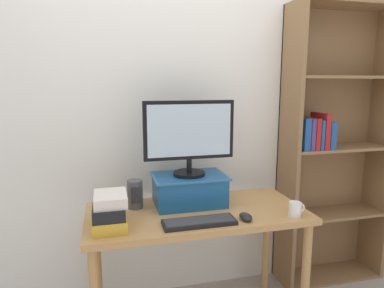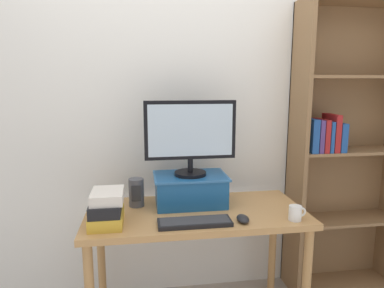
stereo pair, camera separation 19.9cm
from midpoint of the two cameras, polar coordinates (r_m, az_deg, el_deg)
The scene contains 10 objects.
back_wall at distance 2.37m, azimuth -4.46°, elevation 5.47°, with size 7.00×0.08×2.60m.
desk at distance 2.09m, azimuth -2.00°, elevation -13.49°, with size 1.28×0.60×0.75m.
bookshelf_unit at distance 2.69m, azimuth 20.19°, elevation -0.37°, with size 0.80×0.28×2.03m.
riser_box at distance 2.13m, azimuth -3.18°, elevation -7.48°, with size 0.45×0.30×0.19m.
computer_monitor at distance 2.05m, azimuth -3.26°, elevation 1.59°, with size 0.55×0.19×0.45m.
keyboard at distance 1.86m, azimuth -1.91°, elevation -12.92°, with size 0.39×0.13×0.02m.
computer_mouse at distance 1.92m, azimuth 5.98°, elevation -12.01°, with size 0.06×0.10×0.04m.
book_stack at distance 1.88m, azimuth -16.62°, elevation -10.73°, with size 0.18×0.26×0.18m.
coffee_mug at distance 2.02m, azimuth 14.14°, elevation -10.52°, with size 0.10×0.07×0.08m.
desk_speaker at distance 2.11m, azimuth -12.18°, elevation -8.22°, with size 0.09×0.10×0.17m.
Camera 1 is at (-0.50, -1.85, 1.49)m, focal length 32.00 mm.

